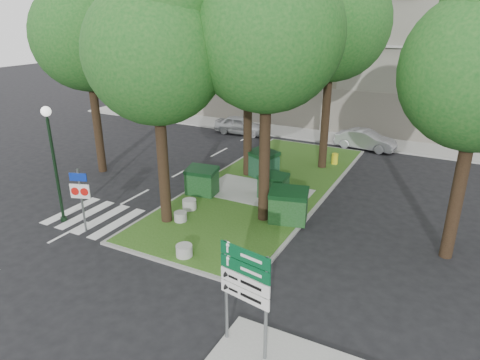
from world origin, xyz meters
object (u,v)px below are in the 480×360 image
Objects in this scene: tree_median_far at (335,10)px; traffic_sign_pole at (81,192)px; dumpster_d at (288,206)px; car_silver at (365,140)px; bollard_right at (184,251)px; tree_median_near_right at (270,19)px; tree_median_near_left at (157,39)px; dumpster_c at (273,186)px; bollard_left at (189,204)px; car_white at (241,125)px; directional_sign at (246,284)px; dumpster_a at (202,181)px; litter_bin at (335,159)px; dumpster_b at (263,164)px; bollard_mid at (180,216)px; tree_street_left at (87,25)px; tree_median_mid at (250,40)px; street_lamp at (53,152)px.

tree_median_far is 14.79m from traffic_sign_pole.
car_silver is at bearing 73.87° from dumpster_d.
car_silver is (2.75, 16.44, 0.30)m from bollard_right.
tree_median_near_right is 8.77m from bollard_right.
tree_median_near_left is 8.35m from dumpster_c.
bollard_left is at bearing 177.91° from dumpster_d.
car_white is at bearing 149.22° from tree_median_far.
tree_median_near_left is at bearing -150.26° from tree_median_near_right.
dumpster_a is at bearing 138.72° from directional_sign.
tree_median_near_right reaches higher than litter_bin.
bollard_mid is (-0.84, -6.32, -0.51)m from dumpster_b.
dumpster_d is at bearing -147.43° from car_white.
bollard_right is (2.04, -3.38, -0.01)m from bollard_left.
tree_street_left is 4.13× the size of traffic_sign_pole.
dumpster_d is (11.41, -1.29, -6.84)m from tree_street_left.
bollard_mid is (-2.44, -4.01, -0.39)m from dumpster_c.
dumpster_b reaches higher than bollard_right.
tree_median_far is 6.34× the size of dumpster_b.
tree_median_near_right is 1.15× the size of tree_median_mid.
tree_street_left is at bearing 138.12° from car_silver.
bollard_right is 0.15× the size of car_silver.
tree_median_mid reaches higher than street_lamp.
tree_median_near_right is at bearing -38.88° from dumpster_b.
directional_sign is at bearing -37.73° from traffic_sign_pole.
tree_median_mid is 6.44× the size of dumpster_a.
tree_median_near_right is 8.39m from bollard_left.
tree_median_far is 14.78m from street_lamp.
tree_median_near_left reaches higher than bollard_right.
dumpster_a is (-0.32, 3.06, -6.55)m from tree_median_near_left.
tree_street_left reaches higher than bollard_mid.
tree_street_left is 17.74× the size of litter_bin.
traffic_sign_pole is at bearing -177.61° from car_white.
litter_bin reaches higher than bollard_mid.
traffic_sign_pole is at bearing -127.91° from dumpster_c.
tree_street_left is 9.36m from traffic_sign_pole.
tree_median_mid is 2.05× the size of street_lamp.
dumpster_b is at bearing 95.88° from bollard_right.
litter_bin is (-0.31, 8.04, -0.39)m from dumpster_d.
directional_sign reaches higher than bollard_left.
directional_sign reaches higher than litter_bin.
bollard_left is (-0.38, -5.18, -6.64)m from tree_median_mid.
bollard_mid is 0.86× the size of litter_bin.
bollard_right is (-1.53, -11.56, -7.99)m from tree_median_far.
dumpster_b is 0.39× the size of street_lamp.
tree_median_far is 2.45× the size of street_lamp.
tree_median_near_right is 7.39× the size of dumpster_a.
dumpster_c is 9.87m from directional_sign.
bollard_mid is at bearing -90.50° from tree_median_mid.
traffic_sign_pole is at bearing -51.71° from tree_street_left.
car_white is 8.87m from car_silver.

